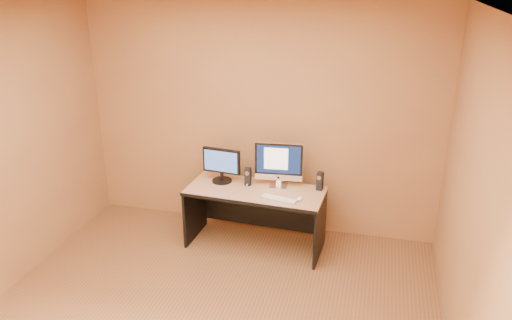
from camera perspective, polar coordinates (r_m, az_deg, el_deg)
The scene contains 11 objects.
walls at distance 3.76m, azimuth -7.00°, elevation -3.64°, with size 4.00×4.00×2.60m, color olive, non-canonical shape.
ceiling at distance 3.43m, azimuth -7.99°, elevation 16.50°, with size 4.00×4.00×0.00m, color white.
desk at distance 5.43m, azimuth -0.09°, elevation -6.65°, with size 1.45×0.63×0.67m, color tan, non-canonical shape.
imac at distance 5.26m, azimuth 2.58°, elevation -0.57°, with size 0.52×0.19×0.50m, color silver, non-canonical shape.
second_monitor at distance 5.42m, azimuth -3.95°, elevation -0.62°, with size 0.43×0.22×0.38m, color black, non-canonical shape.
speaker_left at distance 5.35m, azimuth -0.93°, elevation -1.90°, with size 0.06×0.07×0.20m, color black, non-canonical shape.
speaker_right at distance 5.28m, azimuth 7.32°, elevation -2.41°, with size 0.06×0.07×0.20m, color black, non-canonical shape.
keyboard at distance 5.07m, azimuth 2.61°, elevation -4.45°, with size 0.39×0.10×0.02m, color #B8B9BD.
mouse at distance 5.07m, azimuth 5.03°, elevation -4.38°, with size 0.05×0.09×0.03m, color white.
cable_a at distance 5.45m, azimuth 3.58°, elevation -2.63°, with size 0.01×0.01×0.20m, color black.
cable_b at distance 5.47m, azimuth 3.35°, elevation -2.51°, with size 0.01×0.01×0.16m, color black.
Camera 1 is at (1.28, -3.17, 2.87)m, focal length 35.00 mm.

